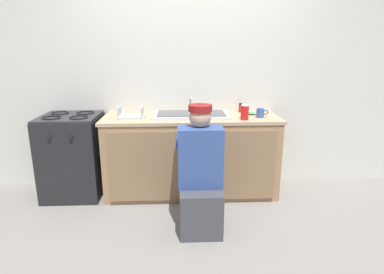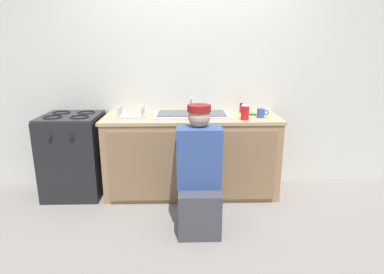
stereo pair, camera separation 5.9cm
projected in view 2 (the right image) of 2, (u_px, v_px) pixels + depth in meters
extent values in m
plane|color=gray|center=(192.00, 203.00, 3.34)|extent=(12.00, 12.00, 0.00)
cube|color=silver|center=(191.00, 77.00, 3.64)|extent=(6.00, 0.10, 2.50)
cube|color=#997551|center=(192.00, 156.00, 3.52)|extent=(1.83, 0.60, 0.83)
cube|color=#866747|center=(149.00, 167.00, 3.21)|extent=(0.80, 0.02, 0.73)
cube|color=#866747|center=(236.00, 166.00, 3.23)|extent=(0.80, 0.02, 0.73)
cube|color=tan|center=(192.00, 118.00, 3.41)|extent=(1.87, 0.62, 0.03)
cube|color=silver|center=(192.00, 115.00, 3.40)|extent=(0.80, 0.44, 0.03)
cube|color=#4C4F51|center=(174.00, 113.00, 3.39)|extent=(0.33, 0.35, 0.01)
cube|color=#4C4F51|center=(209.00, 113.00, 3.40)|extent=(0.33, 0.35, 0.01)
cylinder|color=#B7BABF|center=(191.00, 105.00, 3.56)|extent=(0.02, 0.02, 0.18)
cylinder|color=#B7BABF|center=(191.00, 98.00, 3.46)|extent=(0.02, 0.16, 0.02)
cube|color=black|center=(74.00, 156.00, 3.48)|extent=(0.60, 0.60, 0.86)
cube|color=#262628|center=(70.00, 116.00, 3.37)|extent=(0.59, 0.59, 0.02)
torus|color=black|center=(53.00, 117.00, 3.24)|extent=(0.19, 0.19, 0.02)
torus|color=black|center=(80.00, 117.00, 3.25)|extent=(0.19, 0.19, 0.02)
torus|color=black|center=(61.00, 112.00, 3.47)|extent=(0.19, 0.19, 0.02)
torus|color=black|center=(86.00, 112.00, 3.48)|extent=(0.19, 0.19, 0.02)
cylinder|color=black|center=(50.00, 137.00, 3.10)|extent=(0.04, 0.02, 0.04)
cylinder|color=black|center=(72.00, 137.00, 3.11)|extent=(0.04, 0.02, 0.04)
cube|color=#3F3F47|center=(199.00, 209.00, 2.80)|extent=(0.36, 0.40, 0.40)
cube|color=#334C8C|center=(199.00, 157.00, 2.74)|extent=(0.38, 0.22, 0.52)
sphere|color=tan|center=(199.00, 117.00, 2.69)|extent=(0.19, 0.19, 0.19)
cylinder|color=maroon|center=(199.00, 108.00, 2.67)|extent=(0.20, 0.20, 0.06)
cube|color=maroon|center=(199.00, 109.00, 2.75)|extent=(0.13, 0.09, 0.02)
cylinder|color=#334C8C|center=(179.00, 141.00, 2.90)|extent=(0.08, 0.30, 0.08)
cylinder|color=#334C8C|center=(217.00, 140.00, 2.91)|extent=(0.08, 0.30, 0.08)
cylinder|color=red|center=(245.00, 113.00, 3.22)|extent=(0.08, 0.08, 0.14)
cylinder|color=white|center=(245.00, 105.00, 3.20)|extent=(0.08, 0.08, 0.01)
cylinder|color=red|center=(241.00, 109.00, 3.60)|extent=(0.04, 0.04, 0.08)
cylinder|color=black|center=(241.00, 104.00, 3.59)|extent=(0.04, 0.04, 0.02)
cylinder|color=#335699|center=(261.00, 113.00, 3.33)|extent=(0.08, 0.08, 0.09)
torus|color=#335699|center=(266.00, 113.00, 3.33)|extent=(0.06, 0.01, 0.06)
cube|color=black|center=(252.00, 114.00, 3.52)|extent=(0.07, 0.14, 0.01)
cube|color=green|center=(252.00, 113.00, 3.51)|extent=(0.06, 0.12, 0.00)
cube|color=#B2B7BC|center=(132.00, 116.00, 3.37)|extent=(0.28, 0.22, 0.02)
cube|color=#B2B7BC|center=(120.00, 111.00, 3.35)|extent=(0.01, 0.21, 0.10)
cube|color=#B2B7BC|center=(143.00, 111.00, 3.36)|extent=(0.01, 0.21, 0.10)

